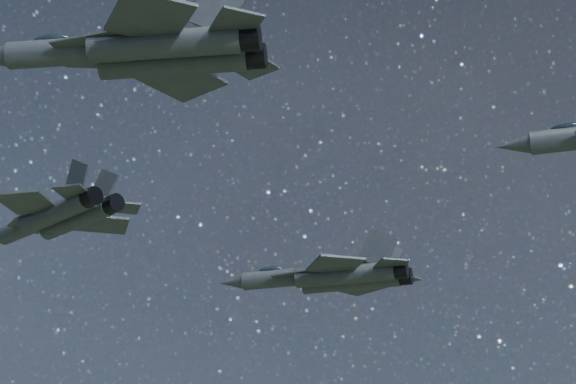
% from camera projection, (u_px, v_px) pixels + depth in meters
% --- Properties ---
extents(jet_lead, '(15.76, 10.39, 4.03)m').
position_uv_depth(jet_lead, '(57.00, 216.00, 69.08)').
color(jet_lead, '#2F373B').
extents(jet_left, '(18.02, 12.72, 4.56)m').
position_uv_depth(jet_left, '(332.00, 276.00, 83.38)').
color(jet_left, '#2F373B').
extents(jet_right, '(17.23, 11.75, 4.33)m').
position_uv_depth(jet_right, '(145.00, 50.00, 51.76)').
color(jet_right, '#2F373B').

